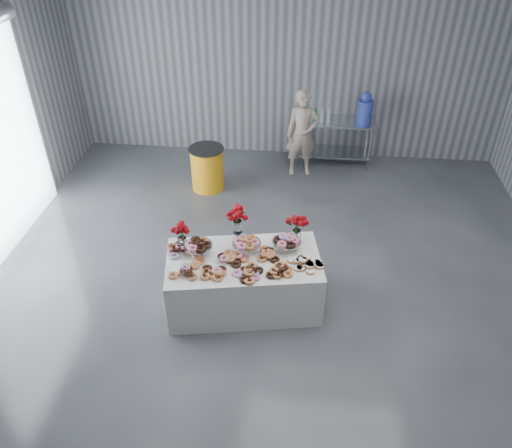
{
  "coord_description": "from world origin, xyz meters",
  "views": [
    {
      "loc": [
        0.31,
        -4.55,
        4.68
      ],
      "look_at": [
        -0.2,
        0.61,
        0.96
      ],
      "focal_mm": 35.0,
      "sensor_mm": 36.0,
      "label": 1
    }
  ],
  "objects": [
    {
      "name": "cake_stand_right",
      "position": [
        0.2,
        0.4,
        0.89
      ],
      "size": [
        0.36,
        0.36,
        0.17
      ],
      "color": "silver",
      "rests_on": "display_table"
    },
    {
      "name": "ground",
      "position": [
        0.0,
        0.0,
        0.0
      ],
      "size": [
        9.0,
        9.0,
        0.0
      ],
      "primitive_type": "plane",
      "color": "#35373C",
      "rests_on": "ground"
    },
    {
      "name": "cake_stand_left",
      "position": [
        -0.88,
        0.2,
        0.89
      ],
      "size": [
        0.36,
        0.36,
        0.17
      ],
      "color": "silver",
      "rests_on": "display_table"
    },
    {
      "name": "display_table",
      "position": [
        -0.31,
        0.15,
        0.38
      ],
      "size": [
        2.05,
        1.32,
        0.75
      ],
      "primitive_type": "cube",
      "rotation": [
        0.0,
        0.0,
        0.18
      ],
      "color": "white",
      "rests_on": "ground"
    },
    {
      "name": "bouquet_right",
      "position": [
        0.32,
        0.57,
        1.05
      ],
      "size": [
        0.26,
        0.26,
        0.42
      ],
      "color": "white",
      "rests_on": "display_table"
    },
    {
      "name": "prep_table",
      "position": [
        0.92,
        4.1,
        0.62
      ],
      "size": [
        1.5,
        0.6,
        0.9
      ],
      "color": "silver",
      "rests_on": "ground"
    },
    {
      "name": "bouquet_left",
      "position": [
        -1.1,
        0.27,
        1.05
      ],
      "size": [
        0.26,
        0.26,
        0.42
      ],
      "color": "white",
      "rests_on": "display_table"
    },
    {
      "name": "room_walls",
      "position": [
        -0.27,
        0.07,
        2.64
      ],
      "size": [
        8.04,
        9.04,
        4.02
      ],
      "color": "gray",
      "rests_on": "ground"
    },
    {
      "name": "cake_stand_mid",
      "position": [
        -0.29,
        0.31,
        0.89
      ],
      "size": [
        0.36,
        0.36,
        0.17
      ],
      "color": "silver",
      "rests_on": "display_table"
    },
    {
      "name": "drink_bottles",
      "position": [
        0.6,
        4.0,
        1.04
      ],
      "size": [
        0.54,
        0.08,
        0.27
      ],
      "primitive_type": null,
      "color": "#268C33",
      "rests_on": "prep_table"
    },
    {
      "name": "danish_pile",
      "position": [
        0.45,
        0.14,
        0.81
      ],
      "size": [
        0.48,
        0.48,
        0.11
      ],
      "primitive_type": null,
      "color": "white",
      "rests_on": "display_table"
    },
    {
      "name": "water_jug",
      "position": [
        1.42,
        4.1,
        1.15
      ],
      "size": [
        0.28,
        0.28,
        0.55
      ],
      "color": "blue",
      "rests_on": "prep_table"
    },
    {
      "name": "person",
      "position": [
        0.32,
        3.69,
        0.79
      ],
      "size": [
        0.63,
        0.46,
        1.58
      ],
      "primitive_type": "imported",
      "rotation": [
        0.0,
        0.0,
        0.15
      ],
      "color": "#CC8C93",
      "rests_on": "ground"
    },
    {
      "name": "trash_barrel",
      "position": [
        -1.3,
        2.98,
        0.39
      ],
      "size": [
        0.61,
        0.61,
        0.78
      ],
      "rotation": [
        0.0,
        0.0,
        -0.38
      ],
      "color": "#FFA715",
      "rests_on": "ground"
    },
    {
      "name": "bouquet_center",
      "position": [
        -0.43,
        0.49,
        1.13
      ],
      "size": [
        0.26,
        0.26,
        0.57
      ],
      "color": "silver",
      "rests_on": "display_table"
    },
    {
      "name": "donut_mounds",
      "position": [
        -0.31,
        0.1,
        0.8
      ],
      "size": [
        1.92,
        1.1,
        0.09
      ],
      "primitive_type": null,
      "rotation": [
        0.0,
        0.0,
        0.18
      ],
      "color": "#C07346",
      "rests_on": "display_table"
    }
  ]
}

